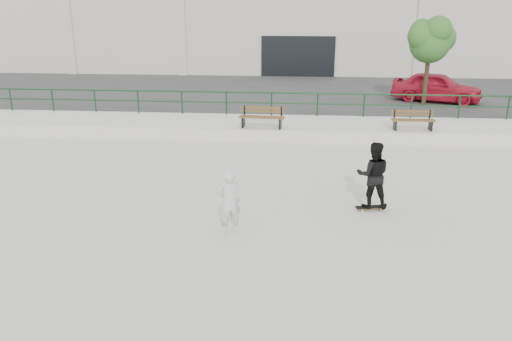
# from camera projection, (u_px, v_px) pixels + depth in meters

# --- Properties ---
(ground) EXTENTS (120.00, 120.00, 0.00)m
(ground) POSITION_uv_depth(u_px,v_px,m) (286.00, 230.00, 11.87)
(ground) COLOR beige
(ground) RESTS_ON ground
(ledge) EXTENTS (30.00, 3.00, 0.50)m
(ledge) POSITION_uv_depth(u_px,v_px,m) (293.00, 128.00, 20.78)
(ledge) COLOR silver
(ledge) RESTS_ON ground
(parking_strip) EXTENTS (60.00, 14.00, 0.50)m
(parking_strip) POSITION_uv_depth(u_px,v_px,m) (296.00, 94.00, 28.82)
(parking_strip) COLOR #323232
(parking_strip) RESTS_ON ground
(railing) EXTENTS (28.00, 0.06, 1.03)m
(railing) POSITION_uv_depth(u_px,v_px,m) (294.00, 99.00, 21.70)
(railing) COLOR #163D1E
(railing) RESTS_ON ledge
(commercial_building) EXTENTS (44.20, 16.33, 8.00)m
(commercial_building) POSITION_uv_depth(u_px,v_px,m) (300.00, 13.00, 40.71)
(commercial_building) COLOR silver
(commercial_building) RESTS_ON ground
(bench_left) EXTENTS (1.82, 0.67, 0.82)m
(bench_left) POSITION_uv_depth(u_px,v_px,m) (262.00, 117.00, 19.70)
(bench_left) COLOR #4F361B
(bench_left) RESTS_ON ledge
(bench_right) EXTENTS (1.65, 0.53, 0.75)m
(bench_right) POSITION_uv_depth(u_px,v_px,m) (413.00, 120.00, 19.34)
(bench_right) COLOR #4F361B
(bench_right) RESTS_ON ledge
(tree) EXTENTS (2.36, 2.10, 4.20)m
(tree) POSITION_uv_depth(u_px,v_px,m) (431.00, 38.00, 23.47)
(tree) COLOR #473723
(tree) RESTS_ON parking_strip
(red_car) EXTENTS (4.67, 3.20, 1.48)m
(red_car) POSITION_uv_depth(u_px,v_px,m) (437.00, 87.00, 25.01)
(red_car) COLOR red
(red_car) RESTS_ON parking_strip
(skateboard) EXTENTS (0.81, 0.38, 0.09)m
(skateboard) POSITION_uv_depth(u_px,v_px,m) (371.00, 207.00, 13.03)
(skateboard) COLOR black
(skateboard) RESTS_ON ground
(standing_skater) EXTENTS (0.86, 0.68, 1.74)m
(standing_skater) POSITION_uv_depth(u_px,v_px,m) (373.00, 175.00, 12.75)
(standing_skater) COLOR black
(standing_skater) RESTS_ON skateboard
(seated_skater) EXTENTS (0.66, 0.55, 1.55)m
(seated_skater) POSITION_uv_depth(u_px,v_px,m) (229.00, 201.00, 11.53)
(seated_skater) COLOR silver
(seated_skater) RESTS_ON ground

